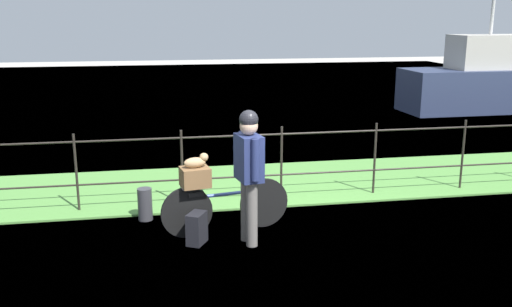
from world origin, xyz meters
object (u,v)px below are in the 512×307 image
cyclist_person (249,165)px  moored_boat_near (486,82)px  backpack_on_paving (197,228)px  mooring_bollard (145,204)px  wooden_crate (195,177)px  bicycle_main (225,206)px  terrier_dog (197,161)px

cyclist_person → moored_boat_near: bearing=45.1°
cyclist_person → backpack_on_paving: bearing=171.9°
cyclist_person → backpack_on_paving: 1.03m
cyclist_person → mooring_bollard: (-1.29, 1.05, -0.78)m
wooden_crate → bicycle_main: bearing=10.5°
cyclist_person → mooring_bollard: bearing=140.7°
cyclist_person → moored_boat_near: 12.14m
terrier_dog → mooring_bollard: terrier_dog is taller
mooring_bollard → moored_boat_near: (9.86, 7.55, 0.62)m
bicycle_main → moored_boat_near: size_ratio=0.34×
backpack_on_paving → mooring_bollard: bearing=62.8°
backpack_on_paving → mooring_bollard: size_ratio=0.88×
terrier_dog → cyclist_person: cyclist_person is taller
bicycle_main → wooden_crate: bearing=-169.5°
cyclist_person → moored_boat_near: moored_boat_near is taller
wooden_crate → mooring_bollard: (-0.66, 0.71, -0.56)m
bicycle_main → mooring_bollard: 1.23m
bicycle_main → mooring_bollard: (-1.04, 0.64, -0.13)m
terrier_dog → backpack_on_paving: size_ratio=0.81×
terrier_dog → backpack_on_paving: (-0.04, -0.25, -0.79)m
terrier_dog → backpack_on_paving: bearing=-98.5°
terrier_dog → moored_boat_near: moored_boat_near is taller
backpack_on_paving → mooring_bollard: (-0.64, 0.96, 0.03)m
terrier_dog → wooden_crate: bearing=-169.5°
bicycle_main → backpack_on_paving: size_ratio=4.26×
bicycle_main → terrier_dog: (-0.36, -0.07, 0.64)m
bicycle_main → terrier_dog: size_ratio=5.27×
bicycle_main → wooden_crate: size_ratio=4.82×
wooden_crate → terrier_dog: terrier_dog is taller
backpack_on_paving → moored_boat_near: moored_boat_near is taller
mooring_bollard → wooden_crate: bearing=-47.3°
mooring_bollard → moored_boat_near: bearing=37.5°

